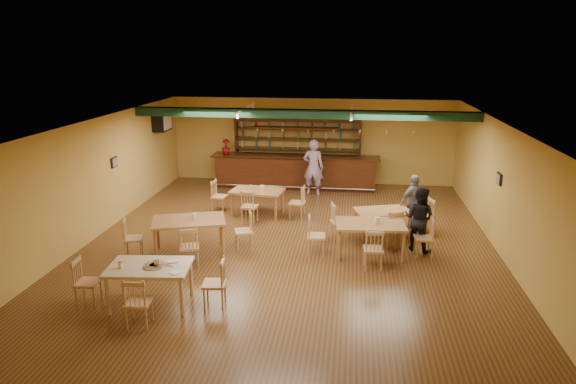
# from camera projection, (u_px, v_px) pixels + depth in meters

# --- Properties ---
(floor) EXTENTS (12.00, 12.00, 0.00)m
(floor) POSITION_uv_depth(u_px,v_px,m) (290.00, 243.00, 12.57)
(floor) COLOR #532D17
(floor) RESTS_ON ground
(ceiling_beam) EXTENTS (10.00, 0.30, 0.25)m
(ceiling_beam) POSITION_uv_depth(u_px,v_px,m) (302.00, 114.00, 14.44)
(ceiling_beam) COLOR black
(ceiling_beam) RESTS_ON ceiling
(track_rail_left) EXTENTS (0.05, 2.50, 0.05)m
(track_rail_left) POSITION_uv_depth(u_px,v_px,m) (246.00, 108.00, 15.22)
(track_rail_left) COLOR silver
(track_rail_left) RESTS_ON ceiling
(track_rail_right) EXTENTS (0.05, 2.50, 0.05)m
(track_rail_right) POSITION_uv_depth(u_px,v_px,m) (352.00, 110.00, 14.82)
(track_rail_right) COLOR silver
(track_rail_right) RESTS_ON ceiling
(ac_unit) EXTENTS (0.34, 0.70, 0.48)m
(ac_unit) POSITION_uv_depth(u_px,v_px,m) (162.00, 122.00, 16.52)
(ac_unit) COLOR silver
(ac_unit) RESTS_ON wall_left
(picture_left) EXTENTS (0.04, 0.34, 0.28)m
(picture_left) POSITION_uv_depth(u_px,v_px,m) (114.00, 162.00, 13.67)
(picture_left) COLOR black
(picture_left) RESTS_ON wall_left
(picture_right) EXTENTS (0.04, 0.34, 0.28)m
(picture_right) POSITION_uv_depth(u_px,v_px,m) (499.00, 179.00, 11.95)
(picture_right) COLOR black
(picture_right) RESTS_ON wall_right
(bar_counter) EXTENTS (5.78, 0.85, 1.13)m
(bar_counter) POSITION_uv_depth(u_px,v_px,m) (295.00, 172.00, 17.38)
(bar_counter) COLOR #37190B
(bar_counter) RESTS_ON ground
(back_bar_hutch) EXTENTS (4.47, 0.40, 2.28)m
(back_bar_hutch) POSITION_uv_depth(u_px,v_px,m) (297.00, 152.00, 17.82)
(back_bar_hutch) COLOR #37190B
(back_bar_hutch) RESTS_ON ground
(poinsettia) EXTENTS (0.37, 0.37, 0.52)m
(poinsettia) POSITION_uv_depth(u_px,v_px,m) (226.00, 147.00, 17.45)
(poinsettia) COLOR maroon
(poinsettia) RESTS_ON bar_counter
(dining_table_a) EXTENTS (1.59, 1.08, 0.74)m
(dining_table_a) POSITION_uv_depth(u_px,v_px,m) (258.00, 202.00, 14.61)
(dining_table_a) COLOR #AB6B3C
(dining_table_a) RESTS_ON ground
(dining_table_b) EXTENTS (1.58, 1.22, 0.70)m
(dining_table_b) POSITION_uv_depth(u_px,v_px,m) (382.00, 223.00, 12.94)
(dining_table_b) COLOR #AB6B3C
(dining_table_b) RESTS_ON ground
(dining_table_c) EXTENTS (1.90, 1.47, 0.84)m
(dining_table_c) POSITION_uv_depth(u_px,v_px,m) (190.00, 236.00, 11.86)
(dining_table_c) COLOR #AB6B3C
(dining_table_c) RESTS_ON ground
(dining_table_d) EXTENTS (1.66, 1.07, 0.80)m
(dining_table_d) POSITION_uv_depth(u_px,v_px,m) (370.00, 239.00, 11.72)
(dining_table_d) COLOR #AB6B3C
(dining_table_d) RESTS_ON ground
(near_table) EXTENTS (1.60, 1.12, 0.81)m
(near_table) POSITION_uv_depth(u_px,v_px,m) (151.00, 285.00, 9.44)
(near_table) COLOR beige
(near_table) RESTS_ON ground
(pizza_tray) EXTENTS (0.46, 0.46, 0.01)m
(pizza_tray) POSITION_uv_depth(u_px,v_px,m) (155.00, 266.00, 9.31)
(pizza_tray) COLOR silver
(pizza_tray) RESTS_ON near_table
(parmesan_shaker) EXTENTS (0.08, 0.08, 0.11)m
(parmesan_shaker) POSITION_uv_depth(u_px,v_px,m) (120.00, 265.00, 9.22)
(parmesan_shaker) COLOR #EAE5C6
(parmesan_shaker) RESTS_ON near_table
(napkin_stack) EXTENTS (0.24, 0.22, 0.03)m
(napkin_stack) POSITION_uv_depth(u_px,v_px,m) (173.00, 261.00, 9.48)
(napkin_stack) COLOR white
(napkin_stack) RESTS_ON near_table
(pizza_server) EXTENTS (0.33, 0.18, 0.00)m
(pizza_server) POSITION_uv_depth(u_px,v_px,m) (164.00, 264.00, 9.34)
(pizza_server) COLOR silver
(pizza_server) RESTS_ON pizza_tray
(side_plate) EXTENTS (0.24, 0.24, 0.01)m
(side_plate) POSITION_uv_depth(u_px,v_px,m) (176.00, 272.00, 9.04)
(side_plate) COLOR white
(side_plate) RESTS_ON near_table
(patron_bar) EXTENTS (0.73, 0.53, 1.86)m
(patron_bar) POSITION_uv_depth(u_px,v_px,m) (313.00, 167.00, 16.40)
(patron_bar) COLOR #7F479A
(patron_bar) RESTS_ON ground
(patron_right_a) EXTENTS (0.96, 0.90, 1.57)m
(patron_right_a) POSITION_uv_depth(u_px,v_px,m) (419.00, 219.00, 11.96)
(patron_right_a) COLOR black
(patron_right_a) RESTS_ON ground
(patron_right_b) EXTENTS (0.94, 0.77, 1.49)m
(patron_right_b) POSITION_uv_depth(u_px,v_px,m) (414.00, 202.00, 13.38)
(patron_right_b) COLOR gray
(patron_right_b) RESTS_ON ground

